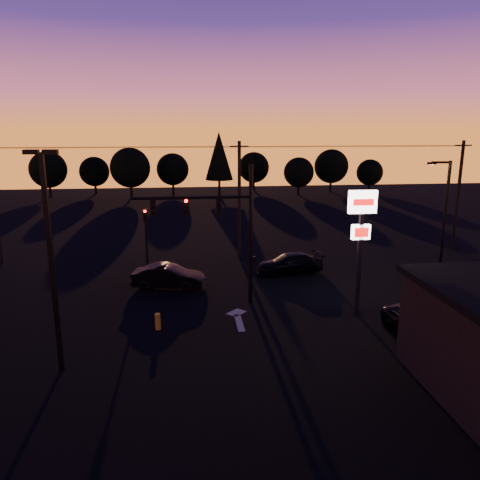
# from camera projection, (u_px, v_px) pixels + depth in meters

# --- Properties ---
(ground) EXTENTS (120.00, 120.00, 0.00)m
(ground) POSITION_uv_depth(u_px,v_px,m) (232.00, 331.00, 23.43)
(ground) COLOR black
(ground) RESTS_ON ground
(lane_arrow) EXTENTS (1.20, 3.10, 0.01)m
(lane_arrow) POSITION_uv_depth(u_px,v_px,m) (238.00, 318.00, 25.10)
(lane_arrow) COLOR beige
(lane_arrow) RESTS_ON ground
(traffic_signal_mast) EXTENTS (6.79, 0.52, 8.58)m
(traffic_signal_mast) POSITION_uv_depth(u_px,v_px,m) (223.00, 220.00, 26.13)
(traffic_signal_mast) COLOR black
(traffic_signal_mast) RESTS_ON ground
(secondary_signal) EXTENTS (0.30, 0.31, 4.35)m
(secondary_signal) POSITION_uv_depth(u_px,v_px,m) (146.00, 230.00, 33.30)
(secondary_signal) COLOR black
(secondary_signal) RESTS_ON ground
(parking_lot_light) EXTENTS (1.25, 0.30, 9.14)m
(parking_lot_light) POSITION_uv_depth(u_px,v_px,m) (50.00, 249.00, 18.46)
(parking_lot_light) COLOR black
(parking_lot_light) RESTS_ON ground
(pylon_sign) EXTENTS (1.50, 0.28, 6.80)m
(pylon_sign) POSITION_uv_depth(u_px,v_px,m) (361.00, 226.00, 24.53)
(pylon_sign) COLOR black
(pylon_sign) RESTS_ON ground
(streetlight) EXTENTS (1.55, 0.35, 8.00)m
(streetlight) POSITION_uv_depth(u_px,v_px,m) (443.00, 218.00, 29.29)
(streetlight) COLOR black
(streetlight) RESTS_ON ground
(utility_pole_1) EXTENTS (1.40, 0.26, 9.00)m
(utility_pole_1) POSITION_uv_depth(u_px,v_px,m) (239.00, 199.00, 36.12)
(utility_pole_1) COLOR black
(utility_pole_1) RESTS_ON ground
(utility_pole_2) EXTENTS (1.40, 0.26, 9.00)m
(utility_pole_2) POSITION_uv_depth(u_px,v_px,m) (458.00, 195.00, 38.15)
(utility_pole_2) COLOR black
(utility_pole_2) RESTS_ON ground
(power_wires) EXTENTS (36.00, 1.22, 0.07)m
(power_wires) POSITION_uv_depth(u_px,v_px,m) (239.00, 147.00, 35.19)
(power_wires) COLOR black
(power_wires) RESTS_ON ground
(bollard) EXTENTS (0.28, 0.28, 0.83)m
(bollard) POSITION_uv_depth(u_px,v_px,m) (158.00, 322.00, 23.59)
(bollard) COLOR gold
(bollard) RESTS_ON ground
(tree_0) EXTENTS (5.36, 5.36, 6.74)m
(tree_0) POSITION_uv_depth(u_px,v_px,m) (48.00, 170.00, 68.30)
(tree_0) COLOR black
(tree_0) RESTS_ON ground
(tree_1) EXTENTS (4.54, 4.54, 5.71)m
(tree_1) POSITION_uv_depth(u_px,v_px,m) (94.00, 172.00, 72.02)
(tree_1) COLOR black
(tree_1) RESTS_ON ground
(tree_2) EXTENTS (5.77, 5.78, 7.26)m
(tree_2) POSITION_uv_depth(u_px,v_px,m) (130.00, 168.00, 67.65)
(tree_2) COLOR black
(tree_2) RESTS_ON ground
(tree_3) EXTENTS (4.95, 4.95, 6.22)m
(tree_3) POSITION_uv_depth(u_px,v_px,m) (173.00, 169.00, 72.34)
(tree_3) COLOR black
(tree_3) RESTS_ON ground
(tree_4) EXTENTS (4.18, 4.18, 9.50)m
(tree_4) POSITION_uv_depth(u_px,v_px,m) (219.00, 156.00, 69.73)
(tree_4) COLOR black
(tree_4) RESTS_ON ground
(tree_5) EXTENTS (4.95, 4.95, 6.22)m
(tree_5) POSITION_uv_depth(u_px,v_px,m) (254.00, 167.00, 75.75)
(tree_5) COLOR black
(tree_5) RESTS_ON ground
(tree_6) EXTENTS (4.54, 4.54, 5.71)m
(tree_6) POSITION_uv_depth(u_px,v_px,m) (299.00, 172.00, 70.70)
(tree_6) COLOR black
(tree_6) RESTS_ON ground
(tree_7) EXTENTS (5.36, 5.36, 6.74)m
(tree_7) POSITION_uv_depth(u_px,v_px,m) (331.00, 166.00, 74.13)
(tree_7) COLOR black
(tree_7) RESTS_ON ground
(tree_8) EXTENTS (4.12, 4.12, 5.19)m
(tree_8) POSITION_uv_depth(u_px,v_px,m) (370.00, 172.00, 74.07)
(tree_8) COLOR black
(tree_8) RESTS_ON ground
(car_mid) EXTENTS (4.78, 2.45, 1.50)m
(car_mid) POSITION_uv_depth(u_px,v_px,m) (168.00, 277.00, 29.67)
(car_mid) COLOR black
(car_mid) RESTS_ON ground
(car_right) EXTENTS (4.99, 2.62, 1.38)m
(car_right) POSITION_uv_depth(u_px,v_px,m) (289.00, 264.00, 32.74)
(car_right) COLOR black
(car_right) RESTS_ON ground
(suv_parked) EXTENTS (3.33, 5.69, 1.49)m
(suv_parked) POSITION_uv_depth(u_px,v_px,m) (432.00, 328.00, 22.06)
(suv_parked) COLOR black
(suv_parked) RESTS_ON ground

